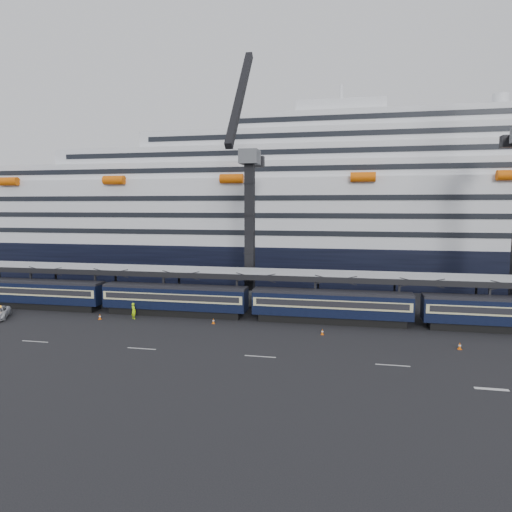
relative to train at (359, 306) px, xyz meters
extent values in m
plane|color=black|center=(4.65, -10.00, -2.20)|extent=(260.00, 260.00, 0.00)
cube|color=beige|center=(-33.35, -14.00, -2.19)|extent=(3.00, 0.15, 0.02)
cube|color=beige|center=(-21.35, -14.00, -2.19)|extent=(3.00, 0.15, 0.02)
cube|color=beige|center=(-9.35, -14.00, -2.19)|extent=(3.00, 0.15, 0.02)
cube|color=beige|center=(2.65, -14.00, -2.19)|extent=(3.00, 0.15, 0.02)
cube|color=beige|center=(9.65, -18.00, -2.19)|extent=(2.50, 0.40, 0.02)
cube|color=black|center=(-43.35, 0.00, -1.75)|extent=(17.48, 2.40, 0.90)
cube|color=black|center=(-43.35, 0.00, 0.05)|extent=(19.00, 2.80, 2.70)
cube|color=beige|center=(-43.35, 0.00, 0.35)|extent=(18.62, 2.92, 1.05)
cube|color=black|center=(-43.35, 0.00, 0.40)|extent=(17.86, 2.98, 0.70)
cube|color=black|center=(-43.35, 0.00, 1.55)|extent=(19.00, 2.50, 0.35)
cube|color=black|center=(-23.35, 0.00, -1.75)|extent=(17.48, 2.40, 0.90)
cube|color=black|center=(-23.35, 0.00, 0.05)|extent=(19.00, 2.80, 2.70)
cube|color=beige|center=(-23.35, 0.00, 0.35)|extent=(18.62, 2.92, 1.05)
cube|color=black|center=(-23.35, 0.00, 0.40)|extent=(17.86, 2.98, 0.70)
cube|color=black|center=(-23.35, 0.00, 1.55)|extent=(19.00, 2.50, 0.35)
cube|color=black|center=(-3.35, 0.00, -1.75)|extent=(17.48, 2.40, 0.90)
cube|color=black|center=(-3.35, 0.00, 0.05)|extent=(19.00, 2.80, 2.70)
cube|color=beige|center=(-3.35, 0.00, 0.35)|extent=(18.62, 2.92, 1.05)
cube|color=black|center=(-3.35, 0.00, 0.40)|extent=(17.86, 2.98, 0.70)
cube|color=black|center=(-3.35, 0.00, 1.55)|extent=(19.00, 2.50, 0.35)
cube|color=black|center=(16.65, 0.00, -1.75)|extent=(17.48, 2.40, 0.90)
cube|color=black|center=(16.65, 0.00, 0.05)|extent=(19.00, 2.80, 2.70)
cube|color=beige|center=(16.65, 0.00, 0.35)|extent=(18.62, 2.92, 1.05)
cube|color=black|center=(16.65, 0.00, 0.40)|extent=(17.86, 2.98, 0.70)
cube|color=black|center=(16.65, 0.00, 1.55)|extent=(19.00, 2.50, 0.35)
cube|color=#999DA1|center=(4.65, 4.00, 3.20)|extent=(130.00, 6.00, 0.25)
cube|color=black|center=(4.65, 1.00, 2.90)|extent=(130.00, 0.25, 0.70)
cube|color=black|center=(4.65, 7.00, 2.90)|extent=(130.00, 0.25, 0.70)
cube|color=black|center=(-55.35, 6.80, 0.50)|extent=(0.25, 0.25, 5.40)
cube|color=black|center=(-45.35, 1.20, 0.50)|extent=(0.25, 0.25, 5.40)
cube|color=black|center=(-45.35, 6.80, 0.50)|extent=(0.25, 0.25, 5.40)
cube|color=black|center=(-35.35, 1.20, 0.50)|extent=(0.25, 0.25, 5.40)
cube|color=black|center=(-35.35, 6.80, 0.50)|extent=(0.25, 0.25, 5.40)
cube|color=black|center=(-25.35, 1.20, 0.50)|extent=(0.25, 0.25, 5.40)
cube|color=black|center=(-25.35, 6.80, 0.50)|extent=(0.25, 0.25, 5.40)
cube|color=black|center=(-15.35, 1.20, 0.50)|extent=(0.25, 0.25, 5.40)
cube|color=black|center=(-15.35, 6.80, 0.50)|extent=(0.25, 0.25, 5.40)
cube|color=black|center=(-5.35, 1.20, 0.50)|extent=(0.25, 0.25, 5.40)
cube|color=black|center=(-5.35, 6.80, 0.50)|extent=(0.25, 0.25, 5.40)
cube|color=black|center=(4.65, 1.20, 0.50)|extent=(0.25, 0.25, 5.40)
cube|color=black|center=(4.65, 6.80, 0.50)|extent=(0.25, 0.25, 5.40)
cube|color=black|center=(14.65, 1.20, 0.50)|extent=(0.25, 0.25, 5.40)
cube|color=black|center=(14.65, 6.80, 0.50)|extent=(0.25, 0.25, 5.40)
cube|color=black|center=(4.65, 36.00, 1.30)|extent=(200.00, 28.00, 7.00)
cube|color=silver|center=(4.65, 36.00, 10.80)|extent=(190.00, 26.88, 12.00)
cube|color=silver|center=(4.65, 36.00, 18.30)|extent=(160.00, 24.64, 3.00)
cube|color=black|center=(4.65, 23.63, 18.30)|extent=(153.60, 0.12, 0.90)
cube|color=silver|center=(4.65, 36.00, 21.30)|extent=(124.00, 21.84, 3.00)
cube|color=black|center=(4.65, 25.03, 21.30)|extent=(119.04, 0.12, 0.90)
cube|color=silver|center=(4.65, 36.00, 24.30)|extent=(90.00, 19.04, 3.00)
cube|color=black|center=(4.65, 26.43, 24.30)|extent=(86.40, 0.12, 0.90)
cube|color=silver|center=(4.65, 36.00, 27.30)|extent=(56.00, 16.24, 3.00)
cube|color=black|center=(4.65, 27.83, 27.30)|extent=(53.76, 0.12, 0.90)
cube|color=silver|center=(-3.35, 36.00, 29.80)|extent=(16.00, 12.00, 2.50)
cylinder|color=silver|center=(24.65, 36.00, 30.30)|extent=(2.80, 2.80, 3.00)
cylinder|color=#E15A07|center=(-65.35, 21.96, 16.60)|extent=(4.00, 1.60, 1.60)
cylinder|color=#E15A07|center=(-43.35, 21.96, 16.60)|extent=(4.00, 1.60, 1.60)
cylinder|color=#E15A07|center=(-21.35, 21.96, 16.60)|extent=(4.00, 1.60, 1.60)
cylinder|color=#E15A07|center=(0.65, 21.96, 16.60)|extent=(4.00, 1.60, 1.60)
cylinder|color=#E15A07|center=(22.65, 21.96, 16.60)|extent=(4.00, 1.60, 1.60)
cube|color=#4E5256|center=(-15.35, 9.00, -1.20)|extent=(4.50, 4.50, 2.00)
cube|color=black|center=(-15.35, 9.00, 8.80)|extent=(1.30, 1.30, 18.00)
cube|color=#4E5256|center=(-15.35, 9.00, 18.80)|extent=(2.60, 3.20, 2.00)
cube|color=black|center=(-15.35, 3.21, 25.69)|extent=(0.90, 12.26, 14.37)
cube|color=black|center=(-15.35, 11.52, 18.80)|extent=(0.90, 5.04, 0.90)
cube|color=black|center=(-15.35, 14.04, 18.60)|extent=(2.20, 1.60, 1.60)
cube|color=black|center=(19.65, 13.60, 20.60)|extent=(2.20, 1.60, 1.60)
imported|color=#BBFF0D|center=(-27.68, -2.98, -1.18)|extent=(0.89, 0.81, 2.04)
cube|color=#E15A07|center=(-31.71, -4.07, -2.18)|extent=(0.36, 0.36, 0.04)
cone|color=#E15A07|center=(-31.71, -4.07, -1.82)|extent=(0.30, 0.30, 0.68)
cylinder|color=white|center=(-31.71, -4.07, -1.82)|extent=(0.26, 0.26, 0.11)
cube|color=#E15A07|center=(-17.18, -3.27, -2.18)|extent=(0.35, 0.35, 0.04)
cone|color=#E15A07|center=(-17.18, -3.27, -1.84)|extent=(0.29, 0.29, 0.66)
cylinder|color=white|center=(-17.18, -3.27, -1.84)|extent=(0.25, 0.25, 0.11)
cube|color=#E15A07|center=(-4.05, -5.41, -2.18)|extent=(0.34, 0.34, 0.04)
cone|color=#E15A07|center=(-4.05, -5.41, -1.85)|extent=(0.28, 0.28, 0.64)
cylinder|color=white|center=(-4.05, -5.41, -1.85)|extent=(0.24, 0.24, 0.11)
cube|color=#E15A07|center=(9.56, -7.95, -2.18)|extent=(0.37, 0.37, 0.04)
cone|color=#E15A07|center=(9.56, -7.95, -1.81)|extent=(0.31, 0.31, 0.70)
cylinder|color=white|center=(9.56, -7.95, -1.81)|extent=(0.26, 0.26, 0.12)
camera|label=1|loc=(-1.45, -54.84, 11.86)|focal=32.00mm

